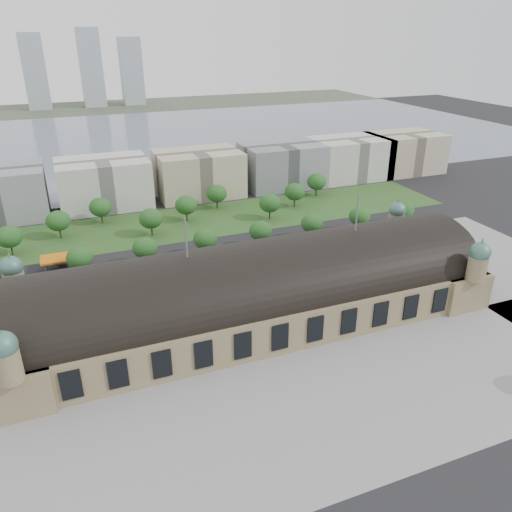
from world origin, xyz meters
name	(u,v)px	position (x,y,z in m)	size (l,w,h in m)	color
ground	(253,321)	(0.00, 0.00, 0.00)	(900.00, 900.00, 0.00)	black
station	(253,292)	(0.00, 0.00, 10.28)	(150.00, 48.40, 44.30)	#887A54
plaza_south	(355,401)	(10.00, -44.00, 0.00)	(190.00, 48.00, 0.12)	gray
plaza_east	(501,268)	(103.00, 0.00, 0.00)	(56.00, 100.00, 0.12)	gray
road_slab	(165,280)	(-20.00, 38.00, 0.00)	(260.00, 26.00, 0.10)	black
grass_belt	(150,228)	(-15.00, 93.00, 0.00)	(300.00, 45.00, 0.10)	#2F4F1F
petrol_station	(63,258)	(-53.91, 65.28, 2.95)	(14.00, 13.00, 5.05)	#D0670C
lake	(121,140)	(0.00, 298.00, 0.00)	(700.00, 320.00, 0.08)	slate
far_shore	(97,107)	(0.00, 498.00, 0.00)	(700.00, 120.00, 0.14)	#44513D
far_tower_left	(35,72)	(-60.00, 508.00, 40.00)	(24.00, 24.00, 80.00)	#9EA8B2
far_tower_mid	(91,68)	(0.00, 508.00, 42.50)	(24.00, 24.00, 85.00)	#9EA8B2
far_tower_right	(131,71)	(45.00, 508.00, 37.50)	(24.00, 24.00, 75.00)	#9EA8B2
office_3	(104,183)	(-30.00, 133.00, 12.00)	(45.00, 32.00, 24.00)	beige
office_4	(199,173)	(20.00, 133.00, 12.00)	(45.00, 32.00, 24.00)	#BBAF93
office_5	(282,165)	(70.00, 133.00, 12.00)	(45.00, 32.00, 24.00)	gray
office_6	(349,158)	(115.00, 133.00, 12.00)	(45.00, 32.00, 24.00)	beige
office_7	(404,153)	(155.00, 133.00, 12.00)	(45.00, 32.00, 24.00)	#BBAF93
tree_row_2	(8,268)	(-72.00, 53.00, 7.43)	(9.60, 9.60, 11.52)	#2D2116
tree_row_3	(80,258)	(-48.00, 53.00, 7.43)	(9.60, 9.60, 11.52)	#2D2116
tree_row_4	(145,248)	(-24.00, 53.00, 7.43)	(9.60, 9.60, 11.52)	#2D2116
tree_row_5	(205,239)	(0.00, 53.00, 7.43)	(9.60, 9.60, 11.52)	#2D2116
tree_row_6	(261,231)	(24.00, 53.00, 7.43)	(9.60, 9.60, 11.52)	#2D2116
tree_row_7	(312,223)	(48.00, 53.00, 7.43)	(9.60, 9.60, 11.52)	#2D2116
tree_row_8	(359,216)	(72.00, 53.00, 7.43)	(9.60, 9.60, 11.52)	#2D2116
tree_row_9	(404,210)	(96.00, 53.00, 7.43)	(9.60, 9.60, 11.52)	#2D2116
tree_belt_3	(9,237)	(-73.00, 83.00, 8.05)	(10.40, 10.40, 12.48)	#2D2116
tree_belt_4	(58,221)	(-54.00, 95.00, 8.05)	(10.40, 10.40, 12.48)	#2D2116
tree_belt_5	(100,207)	(-35.00, 107.00, 8.05)	(10.40, 10.40, 12.48)	#2D2116
tree_belt_6	(151,219)	(-16.00, 83.00, 8.05)	(10.40, 10.40, 12.48)	#2D2116
tree_belt_7	(186,205)	(3.00, 95.00, 8.05)	(10.40, 10.40, 12.48)	#2D2116
tree_belt_8	(217,193)	(22.00, 107.00, 8.05)	(10.40, 10.40, 12.48)	#2D2116
tree_belt_9	(270,203)	(41.00, 83.00, 8.05)	(10.40, 10.40, 12.48)	#2D2116
tree_belt_10	(295,192)	(60.00, 95.00, 8.05)	(10.40, 10.40, 12.48)	#2D2116
tree_belt_11	(317,182)	(79.00, 107.00, 8.05)	(10.40, 10.40, 12.48)	#2D2116
traffic_car_3	(128,273)	(-32.12, 47.42, 0.77)	(2.16, 5.31, 1.54)	maroon
traffic_car_4	(202,283)	(-8.56, 29.15, 0.71)	(1.69, 4.19, 1.43)	#161E3F
traffic_car_5	(267,257)	(22.25, 41.33, 0.83)	(1.75, 5.02, 1.65)	#595960
traffic_car_6	(413,241)	(87.05, 33.15, 0.81)	(2.69, 5.83, 1.62)	white
parked_car_1	(49,323)	(-60.20, 21.00, 0.80)	(2.66, 5.77, 1.60)	maroon
parked_car_2	(11,329)	(-71.12, 21.71, 0.77)	(2.17, 5.34, 1.55)	#1B264C
parked_car_3	(120,306)	(-37.97, 23.87, 0.75)	(1.76, 4.38, 1.49)	#4F5256
parked_car_4	(126,309)	(-36.74, 21.00, 0.68)	(1.44, 4.12, 1.36)	silver
parked_car_5	(169,295)	(-21.29, 25.00, 0.82)	(2.72, 5.90, 1.64)	#9899A0
parked_car_6	(182,298)	(-18.00, 21.00, 0.80)	(2.23, 5.49, 1.59)	black
bus_west	(192,286)	(-12.54, 27.00, 1.54)	(2.59, 11.06, 3.08)	red
bus_mid	(241,277)	(5.70, 27.00, 1.79)	(3.01, 12.85, 3.58)	silver
bus_east	(304,260)	(33.70, 32.00, 1.62)	(2.72, 11.63, 3.24)	silver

